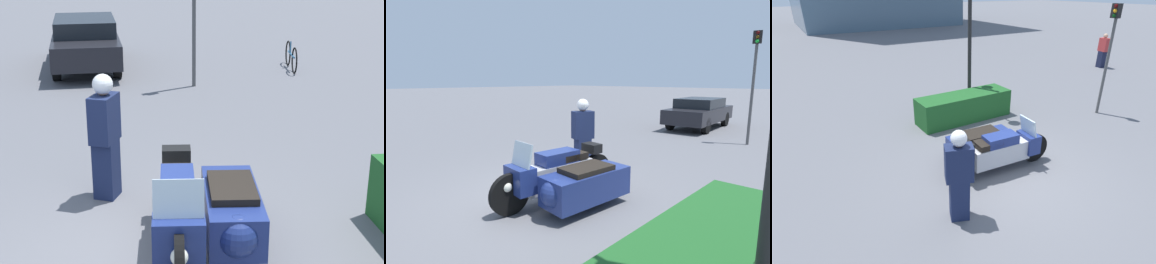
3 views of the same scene
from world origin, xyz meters
The scene contains 5 objects.
ground_plane centered at (0.00, 0.00, 0.00)m, with size 160.00×160.00×0.00m, color slate.
police_motorcycle centered at (-0.06, 0.58, 0.48)m, with size 2.67×1.36×1.17m.
officer_rider centered at (-1.67, -0.61, 0.92)m, with size 0.55×0.44×1.75m.
parked_car_background centered at (-10.24, -1.34, 0.74)m, with size 4.60×2.02×1.36m.
bicycle_parked centered at (-9.41, 4.21, 0.34)m, with size 1.71×0.23×0.74m.
Camera 1 is at (5.94, -0.32, 3.48)m, focal length 55.00 mm.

